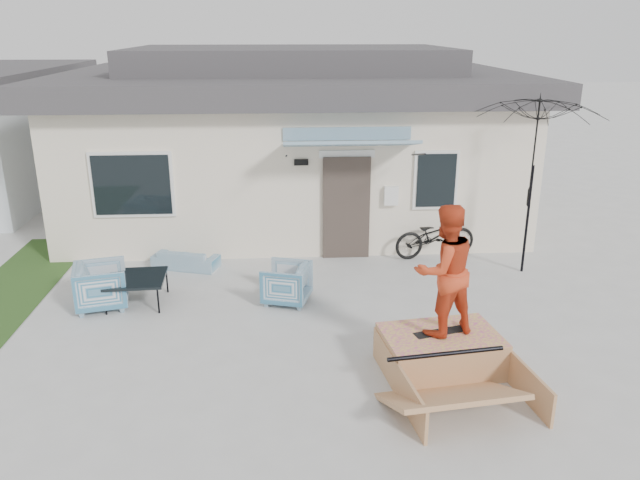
{
  "coord_description": "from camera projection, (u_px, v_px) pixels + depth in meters",
  "views": [
    {
      "loc": [
        -0.29,
        -7.57,
        4.53
      ],
      "look_at": [
        0.3,
        1.8,
        1.3
      ],
      "focal_mm": 35.0,
      "sensor_mm": 36.0,
      "label": 1
    }
  ],
  "objects": [
    {
      "name": "ground",
      "position": [
        307.0,
        371.0,
        8.64
      ],
      "size": [
        90.0,
        90.0,
        0.0
      ],
      "primitive_type": "plane",
      "color": "#AFAFAD",
      "rests_on": "ground"
    },
    {
      "name": "house",
      "position": [
        292.0,
        135.0,
        15.54
      ],
      "size": [
        10.8,
        8.49,
        4.1
      ],
      "color": "beige",
      "rests_on": "ground"
    },
    {
      "name": "loveseat",
      "position": [
        186.0,
        256.0,
        12.24
      ],
      "size": [
        1.34,
        0.74,
        0.5
      ],
      "primitive_type": "imported",
      "rotation": [
        0.0,
        0.0,
        2.84
      ],
      "color": "teal",
      "rests_on": "ground"
    },
    {
      "name": "armchair_left",
      "position": [
        101.0,
        284.0,
        10.48
      ],
      "size": [
        0.94,
        0.98,
        0.85
      ],
      "primitive_type": "imported",
      "rotation": [
        0.0,
        0.0,
        1.81
      ],
      "color": "teal",
      "rests_on": "ground"
    },
    {
      "name": "armchair_right",
      "position": [
        286.0,
        281.0,
        10.69
      ],
      "size": [
        0.88,
        0.91,
        0.76
      ],
      "primitive_type": "imported",
      "rotation": [
        0.0,
        0.0,
        -1.86
      ],
      "color": "teal",
      "rests_on": "ground"
    },
    {
      "name": "coffee_table",
      "position": [
        137.0,
        290.0,
        10.69
      ],
      "size": [
        1.01,
        1.01,
        0.48
      ],
      "primitive_type": "cube",
      "rotation": [
        0.0,
        0.0,
        0.05
      ],
      "color": "black",
      "rests_on": "ground"
    },
    {
      "name": "bicycle",
      "position": [
        435.0,
        231.0,
        12.74
      ],
      "size": [
        1.82,
        0.93,
        1.11
      ],
      "primitive_type": "imported",
      "rotation": [
        0.0,
        0.0,
        1.77
      ],
      "color": "black",
      "rests_on": "ground"
    },
    {
      "name": "patio_umbrella",
      "position": [
        531.0,
        184.0,
        11.59
      ],
      "size": [
        2.6,
        2.45,
        2.2
      ],
      "color": "black",
      "rests_on": "ground"
    },
    {
      "name": "skate_ramp",
      "position": [
        440.0,
        352.0,
        8.62
      ],
      "size": [
        1.84,
        2.29,
        0.52
      ],
      "primitive_type": null,
      "rotation": [
        0.0,
        0.0,
        0.14
      ],
      "color": "#AE7B4F",
      "rests_on": "ground"
    },
    {
      "name": "skateboard",
      "position": [
        440.0,
        331.0,
        8.58
      ],
      "size": [
        0.77,
        0.37,
        0.05
      ],
      "primitive_type": "cube",
      "rotation": [
        0.0,
        0.0,
        0.27
      ],
      "color": "black",
      "rests_on": "skate_ramp"
    },
    {
      "name": "skater",
      "position": [
        444.0,
        268.0,
        8.27
      ],
      "size": [
        1.07,
        0.94,
        1.82
      ],
      "primitive_type": "imported",
      "rotation": [
        0.0,
        0.0,
        3.47
      ],
      "color": "red",
      "rests_on": "skateboard"
    }
  ]
}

